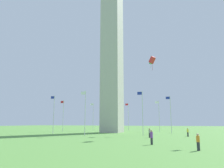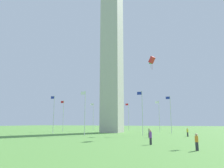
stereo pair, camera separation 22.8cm
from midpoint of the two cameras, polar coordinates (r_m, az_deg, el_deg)
name	(u,v)px [view 1 (the left image)]	position (r m, az deg, el deg)	size (l,w,h in m)	color
ground_plane	(112,133)	(60.27, -0.11, -12.62)	(260.00, 260.00, 0.00)	#548C3D
obelisk_monument	(112,49)	(63.79, -0.10, 9.19)	(5.22, 5.22, 47.44)	#B7B2A8
flagpole_n	(63,115)	(67.53, -12.82, -7.82)	(1.12, 0.14, 9.28)	silver
flagpole_ne	(54,113)	(55.78, -15.20, -7.29)	(1.12, 0.14, 9.28)	silver
flagpole_e	(85,111)	(45.97, -7.25, -7.03)	(1.12, 0.14, 9.28)	silver
flagpole_se	(142,111)	(46.38, 7.82, -7.05)	(1.12, 0.14, 9.28)	silver
flagpole_s	(171,113)	(56.58, 15.00, -7.33)	(1.12, 0.14, 9.28)	silver
flagpole_sw	(159,115)	(68.19, 12.12, -7.87)	(1.12, 0.14, 9.28)	silver
flagpole_w	(128,115)	(75.15, 4.19, -8.25)	(1.12, 0.14, 9.28)	silver
flagpole_nw	(93,115)	(74.90, -5.10, -8.23)	(1.12, 0.14, 9.28)	silver
person_gray_shirt	(150,133)	(40.26, 9.66, -12.57)	(0.32, 0.32, 1.64)	#2D2D38
person_purple_shirt	(152,137)	(27.61, 10.11, -13.61)	(0.32, 0.32, 1.77)	#2D2D38
person_orange_shirt	(198,142)	(23.07, 21.40, -14.00)	(0.32, 0.32, 1.62)	#2D2D38
person_yellow_shirt	(188,132)	(45.27, 19.14, -11.87)	(0.32, 0.32, 1.64)	#2D2D38
kite_red_box	(152,60)	(44.48, 10.35, 6.24)	(1.55, 1.33, 2.81)	red
kite_green_box	(151,62)	(55.79, 10.03, 5.73)	(0.99, 1.08, 2.16)	green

